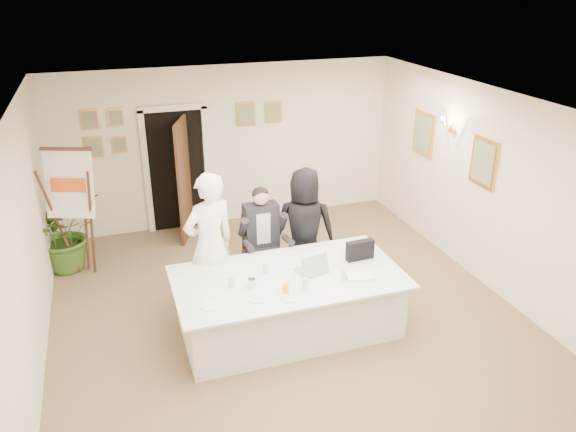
# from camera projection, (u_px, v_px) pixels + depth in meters

# --- Properties ---
(floor) EXTENTS (7.00, 7.00, 0.00)m
(floor) POSITION_uv_depth(u_px,v_px,m) (291.00, 322.00, 7.33)
(floor) COLOR brown
(floor) RESTS_ON ground
(ceiling) EXTENTS (6.00, 7.00, 0.02)m
(ceiling) POSITION_uv_depth(u_px,v_px,m) (292.00, 110.00, 6.21)
(ceiling) COLOR white
(ceiling) RESTS_ON wall_back
(wall_back) EXTENTS (6.00, 0.10, 2.80)m
(wall_back) POSITION_uv_depth(u_px,v_px,m) (227.00, 146.00, 9.81)
(wall_back) COLOR white
(wall_back) RESTS_ON floor
(wall_front) EXTENTS (6.00, 0.10, 2.80)m
(wall_front) POSITION_uv_depth(u_px,v_px,m) (462.00, 431.00, 3.73)
(wall_front) COLOR white
(wall_front) RESTS_ON floor
(wall_left) EXTENTS (0.10, 7.00, 2.80)m
(wall_left) POSITION_uv_depth(u_px,v_px,m) (22.00, 262.00, 5.89)
(wall_left) COLOR white
(wall_left) RESTS_ON floor
(wall_right) EXTENTS (0.10, 7.00, 2.80)m
(wall_right) POSITION_uv_depth(u_px,v_px,m) (500.00, 196.00, 7.64)
(wall_right) COLOR white
(wall_right) RESTS_ON floor
(doorway) EXTENTS (1.14, 0.86, 2.20)m
(doorway) POSITION_uv_depth(u_px,v_px,m) (180.00, 174.00, 9.54)
(doorway) COLOR black
(doorway) RESTS_ON floor
(pictures_back_wall) EXTENTS (3.40, 0.06, 0.80)m
(pictures_back_wall) POSITION_uv_depth(u_px,v_px,m) (179.00, 125.00, 9.37)
(pictures_back_wall) COLOR gold
(pictures_back_wall) RESTS_ON wall_back
(pictures_right_wall) EXTENTS (0.06, 2.20, 0.80)m
(pictures_right_wall) POSITION_uv_depth(u_px,v_px,m) (451.00, 147.00, 8.53)
(pictures_right_wall) COLOR gold
(pictures_right_wall) RESTS_ON wall_right
(wall_sconce) EXTENTS (0.20, 0.30, 0.24)m
(wall_sconce) POSITION_uv_depth(u_px,v_px,m) (449.00, 125.00, 8.37)
(wall_sconce) COLOR gold
(wall_sconce) RESTS_ON wall_right
(conference_table) EXTENTS (2.81, 1.49, 0.78)m
(conference_table) POSITION_uv_depth(u_px,v_px,m) (289.00, 302.00, 7.03)
(conference_table) COLOR silver
(conference_table) RESTS_ON floor
(seated_man) EXTENTS (0.80, 0.83, 1.52)m
(seated_man) POSITION_uv_depth(u_px,v_px,m) (262.00, 238.00, 7.90)
(seated_man) COLOR black
(seated_man) RESTS_ON floor
(flip_chart) EXTENTS (0.71, 0.54, 1.96)m
(flip_chart) POSITION_uv_depth(u_px,v_px,m) (78.00, 219.00, 8.14)
(flip_chart) COLOR #3D2413
(flip_chart) RESTS_ON floor
(standing_man) EXTENTS (0.83, 0.67, 1.96)m
(standing_man) POSITION_uv_depth(u_px,v_px,m) (210.00, 245.00, 7.20)
(standing_man) COLOR white
(standing_man) RESTS_ON floor
(standing_woman) EXTENTS (1.01, 0.85, 1.76)m
(standing_woman) POSITION_uv_depth(u_px,v_px,m) (305.00, 228.00, 7.90)
(standing_woman) COLOR black
(standing_woman) RESTS_ON floor
(potted_palm) EXTENTS (1.38, 1.37, 1.16)m
(potted_palm) POSITION_uv_depth(u_px,v_px,m) (64.00, 233.00, 8.46)
(potted_palm) COLOR #385E1F
(potted_palm) RESTS_ON floor
(laptop) EXTENTS (0.45, 0.46, 0.28)m
(laptop) POSITION_uv_depth(u_px,v_px,m) (311.00, 261.00, 6.95)
(laptop) COLOR #B7BABC
(laptop) RESTS_ON conference_table
(laptop_bag) EXTENTS (0.38, 0.12, 0.26)m
(laptop_bag) POSITION_uv_depth(u_px,v_px,m) (360.00, 250.00, 7.23)
(laptop_bag) COLOR black
(laptop_bag) RESTS_ON conference_table
(paper_stack) EXTENTS (0.36, 0.29, 0.03)m
(paper_stack) POSITION_uv_depth(u_px,v_px,m) (359.00, 276.00, 6.84)
(paper_stack) COLOR white
(paper_stack) RESTS_ON conference_table
(plate_left) EXTENTS (0.21, 0.21, 0.01)m
(plate_left) POSITION_uv_depth(u_px,v_px,m) (209.00, 306.00, 6.25)
(plate_left) COLOR white
(plate_left) RESTS_ON conference_table
(plate_mid) EXTENTS (0.24, 0.24, 0.01)m
(plate_mid) POSITION_uv_depth(u_px,v_px,m) (257.00, 299.00, 6.39)
(plate_mid) COLOR white
(plate_mid) RESTS_ON conference_table
(plate_near) EXTENTS (0.25, 0.25, 0.01)m
(plate_near) POSITION_uv_depth(u_px,v_px,m) (289.00, 298.00, 6.41)
(plate_near) COLOR white
(plate_near) RESTS_ON conference_table
(glass_a) EXTENTS (0.07, 0.07, 0.14)m
(glass_a) POSITION_uv_depth(u_px,v_px,m) (232.00, 282.00, 6.60)
(glass_a) COLOR silver
(glass_a) RESTS_ON conference_table
(glass_b) EXTENTS (0.09, 0.09, 0.14)m
(glass_b) POSITION_uv_depth(u_px,v_px,m) (305.00, 284.00, 6.57)
(glass_b) COLOR silver
(glass_b) RESTS_ON conference_table
(glass_c) EXTENTS (0.08, 0.08, 0.14)m
(glass_c) POSITION_uv_depth(u_px,v_px,m) (344.00, 275.00, 6.77)
(glass_c) COLOR silver
(glass_c) RESTS_ON conference_table
(glass_d) EXTENTS (0.08, 0.08, 0.14)m
(glass_d) POSITION_uv_depth(u_px,v_px,m) (265.00, 268.00, 6.92)
(glass_d) COLOR silver
(glass_d) RESTS_ON conference_table
(oj_glass) EXTENTS (0.09, 0.09, 0.13)m
(oj_glass) POSITION_uv_depth(u_px,v_px,m) (286.00, 289.00, 6.48)
(oj_glass) COLOR gold
(oj_glass) RESTS_ON conference_table
(steel_jug) EXTENTS (0.11, 0.11, 0.11)m
(steel_jug) POSITION_uv_depth(u_px,v_px,m) (252.00, 283.00, 6.62)
(steel_jug) COLOR silver
(steel_jug) RESTS_ON conference_table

